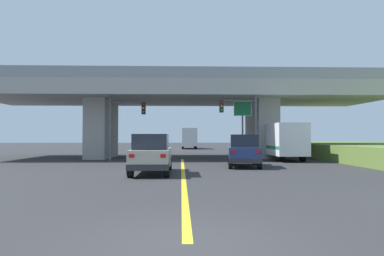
% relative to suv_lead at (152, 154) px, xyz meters
% --- Properties ---
extents(ground, '(160.00, 160.00, 0.00)m').
position_rel_suv_lead_xyz_m(ground, '(1.62, 13.87, -1.01)').
color(ground, '#2B2B2D').
extents(overpass_bridge, '(35.60, 10.29, 7.33)m').
position_rel_suv_lead_xyz_m(overpass_bridge, '(1.62, 13.87, 4.18)').
color(overpass_bridge, '#A8A59E').
rests_on(overpass_bridge, ground).
extents(lane_divider_stripe, '(0.20, 23.05, 0.01)m').
position_rel_suv_lead_xyz_m(lane_divider_stripe, '(1.62, -0.22, -1.01)').
color(lane_divider_stripe, yellow).
rests_on(lane_divider_stripe, ground).
extents(suv_lead, '(1.93, 4.82, 2.02)m').
position_rel_suv_lead_xyz_m(suv_lead, '(0.00, 0.00, 0.00)').
color(suv_lead, '#B7B29E').
rests_on(suv_lead, ground).
extents(suv_crossing, '(2.44, 4.72, 2.02)m').
position_rel_suv_lead_xyz_m(suv_crossing, '(5.44, 3.91, -0.00)').
color(suv_crossing, navy).
rests_on(suv_crossing, ground).
extents(box_truck, '(2.33, 7.23, 2.92)m').
position_rel_suv_lead_xyz_m(box_truck, '(9.73, 10.27, 0.54)').
color(box_truck, red).
rests_on(box_truck, ground).
extents(traffic_signal_nearside, '(2.96, 0.36, 5.50)m').
position_rel_suv_lead_xyz_m(traffic_signal_nearside, '(6.41, 9.28, 2.45)').
color(traffic_signal_nearside, '#56595E').
rests_on(traffic_signal_nearside, ground).
extents(traffic_signal_farside, '(2.90, 0.36, 5.45)m').
position_rel_suv_lead_xyz_m(traffic_signal_farside, '(-3.19, 10.06, 2.38)').
color(traffic_signal_farside, '#56595E').
rests_on(traffic_signal_farside, ground).
extents(highway_sign, '(1.46, 0.17, 4.96)m').
position_rel_suv_lead_xyz_m(highway_sign, '(6.56, 10.46, 2.61)').
color(highway_sign, '#56595E').
rests_on(highway_sign, ground).
extents(semi_truck_distant, '(2.33, 7.18, 3.22)m').
position_rel_suv_lead_xyz_m(semi_truck_distant, '(2.80, 37.37, 0.67)').
color(semi_truck_distant, red).
rests_on(semi_truck_distant, ground).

